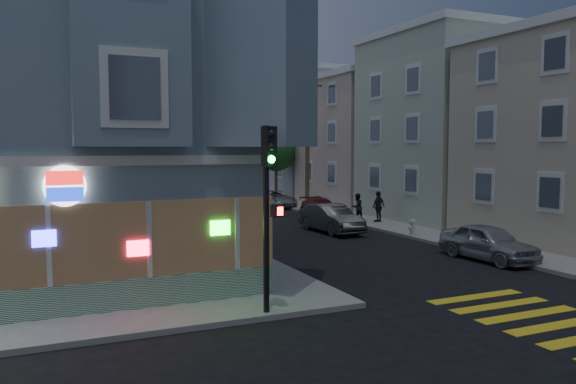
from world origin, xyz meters
TOP-DOWN VIEW (x-y plane):
  - ground at (0.00, 0.00)m, footprint 120.00×120.00m
  - sidewalk_ne at (23.00, 23.00)m, footprint 24.00×42.00m
  - corner_building at (-6.00, 10.98)m, footprint 14.60×14.60m
  - row_house_b at (19.50, 16.00)m, footprint 12.00×8.60m
  - row_house_c at (19.50, 25.00)m, footprint 12.00×8.60m
  - row_house_d at (19.50, 34.00)m, footprint 12.00×8.60m
  - utility_pole at (12.00, 24.00)m, footprint 2.20×0.30m
  - street_tree_near at (12.20, 30.00)m, footprint 3.00×3.00m
  - street_tree_far at (12.20, 38.00)m, footprint 3.00×3.00m
  - pedestrian_a at (11.73, 16.92)m, footprint 0.86×0.73m
  - pedestrian_b at (12.44, 15.78)m, footprint 1.10×0.76m
  - parked_car_a at (10.70, 5.56)m, footprint 1.83×4.18m
  - parked_car_b at (8.60, 14.26)m, footprint 1.68×4.43m
  - parked_car_c at (10.70, 19.46)m, footprint 2.25×4.36m
  - parked_car_d at (10.70, 26.50)m, footprint 2.06×4.38m
  - traffic_signal at (0.24, 2.18)m, footprint 0.59×0.53m
  - fire_hydrant at (11.30, 11.11)m, footprint 0.44×0.25m

SIDE VIEW (x-z plane):
  - ground at x=0.00m, z-range 0.00..0.00m
  - sidewalk_ne at x=23.00m, z-range 0.00..0.15m
  - fire_hydrant at x=11.30m, z-range 0.17..0.93m
  - parked_car_c at x=10.70m, z-range 0.00..1.21m
  - parked_car_d at x=10.70m, z-range 0.00..1.21m
  - parked_car_a at x=10.70m, z-range 0.00..1.40m
  - parked_car_b at x=8.60m, z-range 0.00..1.44m
  - pedestrian_a at x=11.73m, z-range 0.15..1.69m
  - pedestrian_b at x=12.44m, z-range 0.15..1.88m
  - traffic_signal at x=0.24m, z-range 0.98..5.71m
  - street_tree_near at x=12.20m, z-range 1.29..6.59m
  - street_tree_far at x=12.20m, z-range 1.29..6.59m
  - row_house_c at x=19.50m, z-range 0.15..9.15m
  - utility_pole at x=12.00m, z-range 0.30..9.30m
  - row_house_b at x=19.50m, z-range 0.15..10.65m
  - row_house_d at x=19.50m, z-range 0.15..10.65m
  - corner_building at x=-6.00m, z-range 0.12..11.52m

